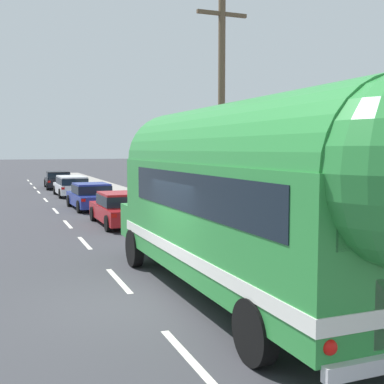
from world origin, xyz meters
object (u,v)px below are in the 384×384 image
object	(u,v)px
painted_bus	(249,194)
car_second	(91,195)
utility_pole	(222,112)
car_third	(71,184)
car_fourth	(58,179)
car_lead	(121,207)

from	to	relation	value
painted_bus	car_second	bearing A→B (deg)	90.30
utility_pole	car_third	distance (m)	19.00
car_fourth	car_third	bearing A→B (deg)	-89.29
car_lead	car_second	size ratio (longest dim) A/B	1.00
utility_pole	car_lead	distance (m)	6.50
utility_pole	car_fourth	xyz separation A→B (m)	(-2.77, 25.78, -3.68)
car_second	car_fourth	world-z (taller)	same
car_second	car_third	bearing A→B (deg)	90.25
utility_pole	car_third	xyz separation A→B (m)	(-2.68, 18.46, -3.63)
car_lead	car_fourth	size ratio (longest dim) A/B	0.93
utility_pole	car_lead	xyz separation A→B (m)	(-2.44, 4.76, -3.69)
car_second	car_third	xyz separation A→B (m)	(-0.03, 7.64, 0.06)
utility_pole	car_second	bearing A→B (deg)	103.75
utility_pole	car_third	world-z (taller)	utility_pole
car_third	car_fourth	size ratio (longest dim) A/B	0.92
painted_bus	car_second	world-z (taller)	painted_bus
car_lead	car_second	world-z (taller)	same
car_fourth	utility_pole	bearing A→B (deg)	-83.87
car_third	car_fourth	world-z (taller)	same
car_fourth	car_second	bearing A→B (deg)	-89.53
painted_bus	car_lead	size ratio (longest dim) A/B	2.47
utility_pole	car_second	size ratio (longest dim) A/B	1.88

